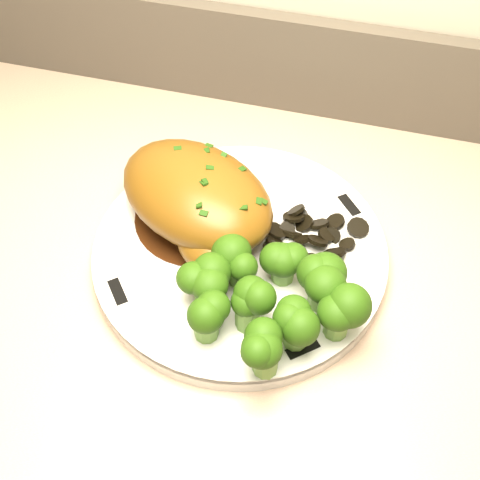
# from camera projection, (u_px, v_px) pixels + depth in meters

# --- Properties ---
(plate) EXTENTS (0.37, 0.37, 0.02)m
(plate) POSITION_uv_depth(u_px,v_px,m) (240.00, 252.00, 0.59)
(plate) COLOR silver
(plate) RESTS_ON counter
(rim_accent_0) EXTENTS (0.03, 0.03, 0.00)m
(rim_accent_0) POSITION_uv_depth(u_px,v_px,m) (349.00, 205.00, 0.62)
(rim_accent_0) COLOR black
(rim_accent_0) RESTS_ON plate
(rim_accent_1) EXTENTS (0.03, 0.03, 0.00)m
(rim_accent_1) POSITION_uv_depth(u_px,v_px,m) (191.00, 165.00, 0.65)
(rim_accent_1) COLOR black
(rim_accent_1) RESTS_ON plate
(rim_accent_2) EXTENTS (0.03, 0.03, 0.00)m
(rim_accent_2) POSITION_uv_depth(u_px,v_px,m) (118.00, 292.00, 0.55)
(rim_accent_2) COLOR black
(rim_accent_2) RESTS_ON plate
(rim_accent_3) EXTENTS (0.03, 0.03, 0.00)m
(rim_accent_3) POSITION_uv_depth(u_px,v_px,m) (303.00, 349.00, 0.51)
(rim_accent_3) COLOR black
(rim_accent_3) RESTS_ON plate
(gravy_pool) EXTENTS (0.13, 0.13, 0.00)m
(gravy_pool) POSITION_uv_depth(u_px,v_px,m) (198.00, 217.00, 0.61)
(gravy_pool) COLOR #331709
(gravy_pool) RESTS_ON plate
(chicken_breast) EXTENTS (0.20, 0.18, 0.07)m
(chicken_breast) POSITION_uv_depth(u_px,v_px,m) (198.00, 200.00, 0.58)
(chicken_breast) COLOR brown
(chicken_breast) RESTS_ON plate
(mushroom_pile) EXTENTS (0.09, 0.07, 0.02)m
(mushroom_pile) POSITION_uv_depth(u_px,v_px,m) (312.00, 243.00, 0.58)
(mushroom_pile) COLOR black
(mushroom_pile) RESTS_ON plate
(broccoli_florets) EXTENTS (0.15, 0.13, 0.05)m
(broccoli_florets) POSITION_uv_depth(u_px,v_px,m) (267.00, 299.00, 0.51)
(broccoli_florets) COLOR #64923E
(broccoli_florets) RESTS_ON plate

